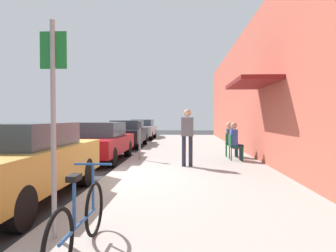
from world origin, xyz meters
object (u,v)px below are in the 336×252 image
parked_car_3 (142,129)px  parking_meter (140,138)px  cafe_chair_0 (234,145)px  parked_car_2 (127,133)px  street_sign (53,112)px  seated_patron_1 (231,138)px  parked_car_1 (99,141)px  seated_patron_0 (235,140)px  cafe_chair_1 (229,143)px  bicycle_0 (80,221)px  pedestrian_standing (187,133)px  parked_car_0 (19,161)px

parked_car_3 → parking_meter: size_ratio=3.33×
cafe_chair_0 → parked_car_2: bearing=129.1°
parked_car_3 → street_sign: size_ratio=1.69×
parking_meter → seated_patron_1: parking_meter is taller
street_sign → parked_car_1: bearing=101.7°
seated_patron_0 → cafe_chair_1: 0.98m
parked_car_1 → street_sign: bearing=-78.3°
parking_meter → cafe_chair_0: (3.21, 0.08, -0.26)m
cafe_chair_0 → bicycle_0: bearing=-111.3°
street_sign → pedestrian_standing: bearing=72.9°
parked_car_3 → cafe_chair_1: (4.76, -10.96, -0.12)m
cafe_chair_1 → seated_patron_1: (0.06, -0.00, 0.19)m
parking_meter → street_sign: size_ratio=0.51×
bicycle_0 → cafe_chair_1: size_ratio=1.97×
parking_meter → parked_car_2: bearing=104.6°
parking_meter → seated_patron_1: (3.27, 1.04, -0.07)m
parked_car_2 → parking_meter: bearing=-75.4°
parked_car_0 → parking_meter: size_ratio=3.33×
street_sign → cafe_chair_1: street_sign is taller
parked_car_3 → pedestrian_standing: bearing=-76.6°
parked_car_2 → seated_patron_0: bearing=-50.5°
parking_meter → cafe_chair_1: bearing=18.0°
parked_car_3 → seated_patron_0: (4.82, -11.92, 0.07)m
parked_car_3 → pedestrian_standing: size_ratio=2.59×
parked_car_1 → parked_car_3: 11.48m
seated_patron_0 → pedestrian_standing: pedestrian_standing is taller
parked_car_3 → bicycle_0: parked_car_3 is taller
cafe_chair_0 → seated_patron_1: size_ratio=0.67×
pedestrian_standing → parked_car_0: bearing=-132.0°
cafe_chair_0 → seated_patron_1: bearing=86.4°
parked_car_2 → pedestrian_standing: pedestrian_standing is taller
parked_car_2 → parked_car_3: parked_car_3 is taller
parking_meter → cafe_chair_1: parking_meter is taller
cafe_chair_1 → street_sign: bearing=-112.8°
seated_patron_0 → seated_patron_1: bearing=90.0°
parking_meter → bicycle_0: parking_meter is taller
parked_car_2 → parked_car_3: 6.07m
parked_car_3 → parking_meter: bearing=-82.6°
parked_car_3 → cafe_chair_0: size_ratio=5.06×
pedestrian_standing → parked_car_1: bearing=149.9°
parked_car_3 → cafe_chair_1: size_ratio=5.06×
street_sign → cafe_chair_0: (3.26, 6.78, -1.02)m
parked_car_1 → cafe_chair_0: (4.76, -0.44, -0.10)m
bicycle_0 → seated_patron_0: seated_patron_0 is taller
parked_car_3 → cafe_chair_0: bearing=-68.2°
parked_car_0 → bicycle_0: size_ratio=2.57×
pedestrian_standing → seated_patron_0: bearing=40.0°
parking_meter → parked_car_1: bearing=161.3°
seated_patron_1 → parked_car_2: bearing=134.6°
parked_car_1 → parked_car_2: parked_car_2 is taller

